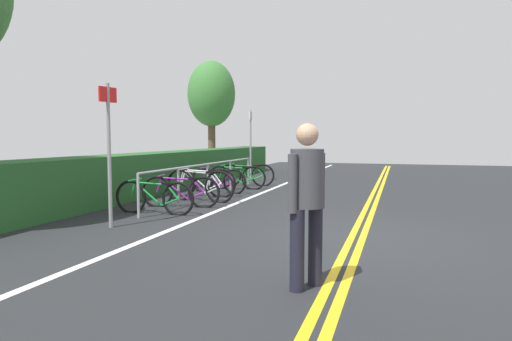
# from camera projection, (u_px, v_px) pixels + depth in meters

# --- Properties ---
(ground_plane) EXTENTS (38.02, 12.48, 0.05)m
(ground_plane) POSITION_uv_depth(u_px,v_px,m) (357.00, 239.00, 6.53)
(ground_plane) COLOR #232628
(centre_line_yellow_inner) EXTENTS (34.22, 0.10, 0.00)m
(centre_line_yellow_inner) POSITION_uv_depth(u_px,v_px,m) (363.00, 238.00, 6.51)
(centre_line_yellow_inner) COLOR gold
(centre_line_yellow_inner) RESTS_ON ground_plane
(centre_line_yellow_outer) EXTENTS (34.22, 0.10, 0.00)m
(centre_line_yellow_outer) POSITION_uv_depth(u_px,v_px,m) (352.00, 237.00, 6.56)
(centre_line_yellow_outer) COLOR gold
(centre_line_yellow_outer) RESTS_ON ground_plane
(bike_lane_stripe_white) EXTENTS (34.22, 0.12, 0.00)m
(bike_lane_stripe_white) POSITION_uv_depth(u_px,v_px,m) (181.00, 225.00, 7.41)
(bike_lane_stripe_white) COLOR white
(bike_lane_stripe_white) RESTS_ON ground_plane
(bike_rack) EXTENTS (6.19, 0.05, 0.83)m
(bike_rack) POSITION_uv_depth(u_px,v_px,m) (208.00, 172.00, 10.96)
(bike_rack) COLOR #9EA0A5
(bike_rack) RESTS_ON ground_plane
(bicycle_0) EXTENTS (0.46, 1.68, 0.69)m
(bicycle_0) POSITION_uv_depth(u_px,v_px,m) (154.00, 197.00, 8.52)
(bicycle_0) COLOR black
(bicycle_0) RESTS_ON ground_plane
(bicycle_1) EXTENTS (0.50, 1.67, 0.71)m
(bicycle_1) POSITION_uv_depth(u_px,v_px,m) (181.00, 192.00, 9.33)
(bicycle_1) COLOR black
(bicycle_1) RESTS_ON ground_plane
(bicycle_2) EXTENTS (0.46, 1.80, 0.77)m
(bicycle_2) POSITION_uv_depth(u_px,v_px,m) (199.00, 186.00, 10.18)
(bicycle_2) COLOR black
(bicycle_2) RESTS_ON ground_plane
(bicycle_3) EXTENTS (0.47, 1.71, 0.75)m
(bicycle_3) POSITION_uv_depth(u_px,v_px,m) (202.00, 183.00, 10.95)
(bicycle_3) COLOR black
(bicycle_3) RESTS_ON ground_plane
(bicycle_4) EXTENTS (0.46, 1.66, 0.70)m
(bicycle_4) POSITION_uv_depth(u_px,v_px,m) (218.00, 180.00, 11.78)
(bicycle_4) COLOR black
(bicycle_4) RESTS_ON ground_plane
(bicycle_5) EXTENTS (0.47, 1.66, 0.72)m
(bicycle_5) POSITION_uv_depth(u_px,v_px,m) (237.00, 177.00, 12.56)
(bicycle_5) COLOR black
(bicycle_5) RESTS_ON ground_plane
(bicycle_6) EXTENTS (0.63, 1.63, 0.71)m
(bicycle_6) POSITION_uv_depth(u_px,v_px,m) (247.00, 175.00, 13.42)
(bicycle_6) COLOR black
(bicycle_6) RESTS_ON ground_plane
(pedestrian) EXTENTS (0.44, 0.32, 1.60)m
(pedestrian) POSITION_uv_depth(u_px,v_px,m) (307.00, 195.00, 4.27)
(pedestrian) COLOR #1E1E2D
(pedestrian) RESTS_ON ground_plane
(sign_post_near) EXTENTS (0.36, 0.09, 2.32)m
(sign_post_near) POSITION_uv_depth(u_px,v_px,m) (109.00, 142.00, 7.14)
(sign_post_near) COLOR gray
(sign_post_near) RESTS_ON ground_plane
(sign_post_far) EXTENTS (0.36, 0.07, 2.34)m
(sign_post_far) POSITION_uv_depth(u_px,v_px,m) (251.00, 139.00, 14.61)
(sign_post_far) COLOR gray
(sign_post_far) RESTS_ON ground_plane
(hedge_backdrop) EXTENTS (15.14, 1.01, 1.06)m
(hedge_backdrop) POSITION_uv_depth(u_px,v_px,m) (174.00, 170.00, 12.92)
(hedge_backdrop) COLOR #235626
(hedge_backdrop) RESTS_ON ground_plane
(tree_mid) EXTENTS (2.02, 2.02, 4.69)m
(tree_mid) POSITION_uv_depth(u_px,v_px,m) (211.00, 95.00, 18.92)
(tree_mid) COLOR brown
(tree_mid) RESTS_ON ground_plane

